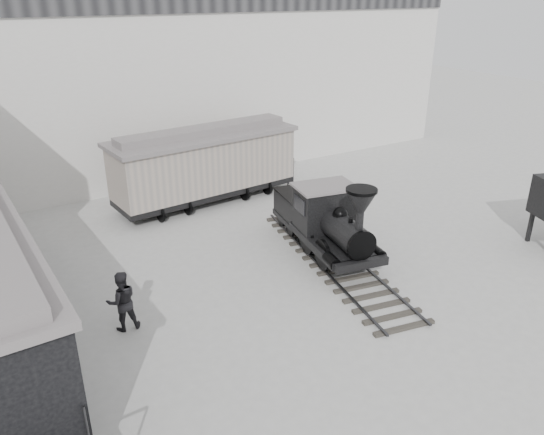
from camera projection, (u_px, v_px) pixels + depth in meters
ground at (360, 314)px, 16.03m from camera, size 90.00×90.00×0.00m
north_wall at (166, 67)px, 25.57m from camera, size 34.00×2.51×11.00m
locomotive at (328, 225)px, 19.15m from camera, size 3.62×9.39×3.24m
boxcar at (205, 163)px, 23.78m from camera, size 8.74×3.40×3.50m
visitor_a at (43, 308)px, 14.72m from camera, size 0.66×0.45×1.76m
visitor_b at (122, 301)px, 14.98m from camera, size 0.95×0.77×1.82m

